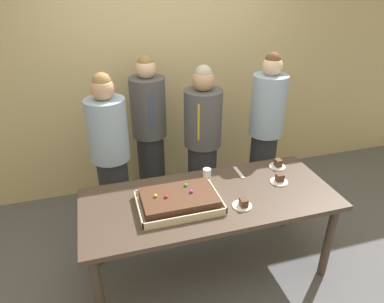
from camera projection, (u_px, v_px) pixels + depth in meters
ground_plane at (208, 267)px, 3.07m from camera, size 12.00×12.00×0.00m
interior_back_panel at (164, 60)px, 3.74m from camera, size 8.00×0.12×3.00m
party_table at (210, 206)px, 2.76m from camera, size 2.02×0.84×0.76m
sheet_cake at (179, 200)px, 2.60m from camera, size 0.62×0.43×0.13m
plated_slice_near_left at (279, 180)px, 2.91m from camera, size 0.15×0.15×0.07m
plated_slice_near_right at (243, 204)px, 2.60m from camera, size 0.15×0.15×0.07m
plated_slice_far_left at (278, 165)px, 3.13m from camera, size 0.15×0.15×0.08m
drink_cup_nearest at (207, 174)px, 2.93m from camera, size 0.07×0.07×0.10m
cake_server_utensil at (239, 173)px, 3.04m from camera, size 0.03×0.20×0.01m
person_serving_front at (150, 133)px, 3.58m from camera, size 0.36×0.36×1.66m
person_green_shirt_behind at (111, 158)px, 3.14m from camera, size 0.35×0.35×1.63m
person_striped_tie_right at (265, 133)px, 3.53m from camera, size 0.34×0.34×1.69m
person_far_right_suit at (203, 143)px, 3.46m from camera, size 0.37×0.37×1.60m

